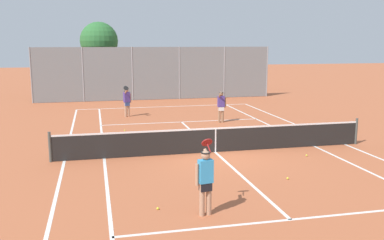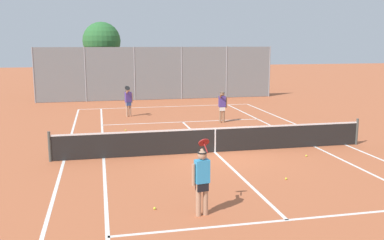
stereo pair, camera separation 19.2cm
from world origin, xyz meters
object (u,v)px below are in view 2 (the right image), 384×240
(player_far_left, at_px, (128,100))
(loose_tennis_ball_0, at_px, (287,131))
(player_near_side, at_px, (202,178))
(loose_tennis_ball_2, at_px, (306,156))
(tree_behind_left, at_px, (103,42))
(loose_tennis_ball_3, at_px, (155,208))
(loose_tennis_ball_1, at_px, (125,130))
(tennis_net, at_px, (215,139))
(player_far_right, at_px, (222,105))
(loose_tennis_ball_4, at_px, (286,179))

(player_far_left, bearing_deg, loose_tennis_ball_0, -40.02)
(player_near_side, distance_m, loose_tennis_ball_0, 10.56)
(loose_tennis_ball_2, bearing_deg, player_far_left, 119.93)
(player_near_side, height_order, tree_behind_left, tree_behind_left)
(player_far_left, relative_size, loose_tennis_ball_3, 26.88)
(player_far_left, bearing_deg, loose_tennis_ball_1, -96.20)
(loose_tennis_ball_1, relative_size, loose_tennis_ball_2, 1.00)
(tennis_net, bearing_deg, player_far_left, 106.93)
(player_near_side, relative_size, loose_tennis_ball_1, 26.88)
(player_far_right, xyz_separation_m, tree_behind_left, (-5.78, 13.20, 3.22))
(player_near_side, bearing_deg, loose_tennis_ball_0, 54.41)
(loose_tennis_ball_0, relative_size, tree_behind_left, 0.01)
(loose_tennis_ball_3, bearing_deg, player_far_left, 88.69)
(tennis_net, bearing_deg, loose_tennis_ball_2, -22.67)
(player_far_left, distance_m, loose_tennis_ball_0, 9.02)
(loose_tennis_ball_4, bearing_deg, loose_tennis_ball_2, 51.47)
(player_far_left, distance_m, loose_tennis_ball_4, 12.90)
(loose_tennis_ball_4, bearing_deg, tree_behind_left, 102.60)
(tennis_net, xyz_separation_m, loose_tennis_ball_0, (4.24, 2.88, -0.48))
(player_near_side, height_order, loose_tennis_ball_1, player_near_side)
(player_near_side, xyz_separation_m, player_far_right, (3.85, 11.49, -0.02))
(player_far_left, distance_m, tree_behind_left, 10.91)
(player_far_right, bearing_deg, tennis_net, -108.67)
(loose_tennis_ball_1, height_order, loose_tennis_ball_3, same)
(tennis_net, xyz_separation_m, loose_tennis_ball_3, (-2.95, -5.10, -0.48))
(player_far_left, height_order, loose_tennis_ball_0, player_far_left)
(loose_tennis_ball_4, relative_size, tree_behind_left, 0.01)
(tennis_net, xyz_separation_m, loose_tennis_ball_2, (3.09, -1.29, -0.48))
(tennis_net, bearing_deg, player_far_right, 71.33)
(player_far_right, relative_size, loose_tennis_ball_1, 24.24)
(loose_tennis_ball_0, distance_m, loose_tennis_ball_3, 10.74)
(player_far_left, distance_m, player_far_right, 5.41)
(loose_tennis_ball_0, bearing_deg, loose_tennis_ball_1, 165.84)
(loose_tennis_ball_4, bearing_deg, loose_tennis_ball_0, 65.25)
(player_near_side, relative_size, player_far_left, 1.00)
(tennis_net, relative_size, loose_tennis_ball_3, 181.82)
(player_near_side, xyz_separation_m, loose_tennis_ball_1, (-1.18, 10.40, -0.89))
(loose_tennis_ball_3, bearing_deg, player_near_side, -28.14)
(player_near_side, height_order, player_far_left, same)
(tennis_net, distance_m, loose_tennis_ball_4, 3.85)
(loose_tennis_ball_0, height_order, loose_tennis_ball_1, same)
(player_far_left, bearing_deg, player_far_right, -31.66)
(loose_tennis_ball_2, bearing_deg, loose_tennis_ball_4, -128.53)
(loose_tennis_ball_2, bearing_deg, tennis_net, 157.33)
(player_far_right, xyz_separation_m, loose_tennis_ball_1, (-5.03, -1.09, -0.88))
(loose_tennis_ball_1, distance_m, loose_tennis_ball_2, 8.61)
(player_far_left, height_order, loose_tennis_ball_1, player_far_left)
(loose_tennis_ball_0, height_order, loose_tennis_ball_4, same)
(loose_tennis_ball_1, relative_size, loose_tennis_ball_4, 1.00)
(tennis_net, height_order, loose_tennis_ball_3, tennis_net)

